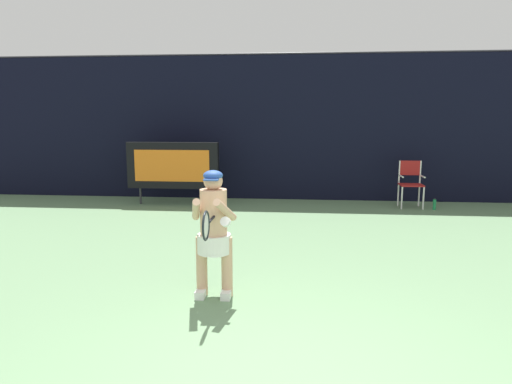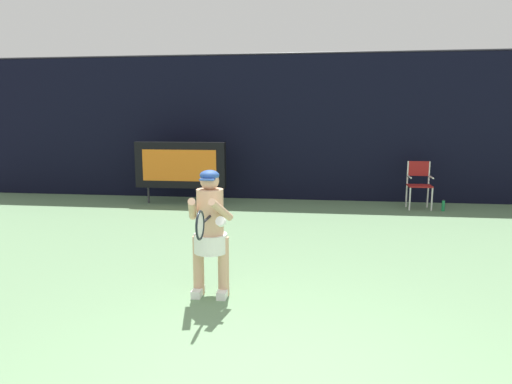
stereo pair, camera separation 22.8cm
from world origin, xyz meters
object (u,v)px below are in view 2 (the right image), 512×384
(umpire_chair, at_px, (419,182))
(tennis_racket, at_px, (201,225))
(water_bottle, at_px, (443,206))
(tennis_player, at_px, (210,228))
(scoreboard, at_px, (180,165))

(umpire_chair, relative_size, tennis_racket, 1.79)
(water_bottle, height_order, tennis_racket, tennis_racket)
(tennis_racket, bearing_deg, umpire_chair, 44.57)
(tennis_player, bearing_deg, water_bottle, 53.83)
(umpire_chair, xyz_separation_m, tennis_player, (-3.54, -5.79, 0.20))
(umpire_chair, distance_m, tennis_player, 6.79)
(tennis_player, xyz_separation_m, tennis_racket, (0.03, -0.55, 0.17))
(umpire_chair, xyz_separation_m, tennis_racket, (-3.51, -6.34, 0.36))
(scoreboard, xyz_separation_m, umpire_chair, (5.59, 0.21, -0.33))
(scoreboard, distance_m, water_bottle, 6.13)
(scoreboard, bearing_deg, tennis_racket, -71.31)
(water_bottle, bearing_deg, umpire_chair, 151.27)
(scoreboard, bearing_deg, water_bottle, -0.55)
(scoreboard, relative_size, tennis_player, 1.48)
(scoreboard, xyz_separation_m, tennis_racket, (2.07, -6.13, 0.04))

